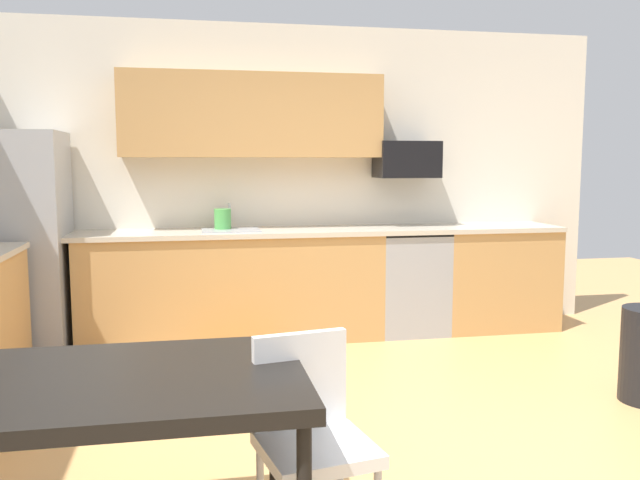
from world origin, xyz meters
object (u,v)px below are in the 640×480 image
object	(u,v)px
dining_table	(110,393)
chair_near_table	(310,428)
refrigerator	(16,244)
oven_range	(408,281)
microwave	(407,160)
kettle	(223,221)

from	to	relation	value
dining_table	chair_near_table	distance (m)	0.75
refrigerator	oven_range	world-z (taller)	refrigerator
oven_range	microwave	size ratio (longest dim) A/B	1.69
dining_table	microwave	bearing A→B (deg)	56.05
oven_range	kettle	bearing A→B (deg)	178.24
oven_range	kettle	world-z (taller)	kettle
microwave	kettle	size ratio (longest dim) A/B	2.70
refrigerator	microwave	size ratio (longest dim) A/B	3.23
kettle	oven_range	bearing A→B (deg)	-1.76
dining_table	kettle	world-z (taller)	kettle
microwave	dining_table	world-z (taller)	microwave
refrigerator	kettle	xyz separation A→B (m)	(1.61, 0.13, 0.15)
chair_near_table	kettle	distance (m)	3.26
microwave	dining_table	distance (m)	4.00
refrigerator	kettle	distance (m)	1.62
dining_table	refrigerator	bearing A→B (deg)	108.93
oven_range	chair_near_table	distance (m)	3.48
microwave	chair_near_table	distance (m)	3.72
oven_range	kettle	distance (m)	1.72
refrigerator	chair_near_table	size ratio (longest dim) A/B	2.05
oven_range	dining_table	bearing A→B (deg)	-124.78
oven_range	dining_table	distance (m)	3.84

